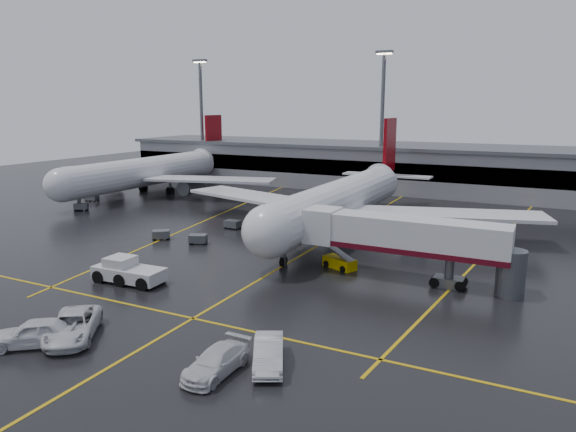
% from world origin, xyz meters
% --- Properties ---
extents(ground, '(220.00, 220.00, 0.00)m').
position_xyz_m(ground, '(0.00, 0.00, 0.00)').
color(ground, black).
rests_on(ground, ground).
extents(apron_line_centre, '(0.25, 90.00, 0.02)m').
position_xyz_m(apron_line_centre, '(0.00, 0.00, 0.01)').
color(apron_line_centre, gold).
rests_on(apron_line_centre, ground).
extents(apron_line_stop, '(60.00, 0.25, 0.02)m').
position_xyz_m(apron_line_stop, '(0.00, -22.00, 0.01)').
color(apron_line_stop, gold).
rests_on(apron_line_stop, ground).
extents(apron_line_left, '(9.99, 69.35, 0.02)m').
position_xyz_m(apron_line_left, '(-20.00, 10.00, 0.01)').
color(apron_line_left, gold).
rests_on(apron_line_left, ground).
extents(apron_line_right, '(7.57, 69.64, 0.02)m').
position_xyz_m(apron_line_right, '(18.00, 10.00, 0.01)').
color(apron_line_right, gold).
rests_on(apron_line_right, ground).
extents(terminal, '(122.00, 19.00, 8.60)m').
position_xyz_m(terminal, '(0.00, 47.93, 4.32)').
color(terminal, gray).
rests_on(terminal, ground).
extents(light_mast_left, '(3.00, 1.20, 25.45)m').
position_xyz_m(light_mast_left, '(-45.00, 42.00, 14.47)').
color(light_mast_left, '#595B60').
rests_on(light_mast_left, ground).
extents(light_mast_mid, '(3.00, 1.20, 25.45)m').
position_xyz_m(light_mast_mid, '(-5.00, 42.00, 14.47)').
color(light_mast_mid, '#595B60').
rests_on(light_mast_mid, ground).
extents(main_airliner, '(48.80, 45.60, 14.10)m').
position_xyz_m(main_airliner, '(0.00, 9.70, 4.21)').
color(main_airliner, silver).
rests_on(main_airliner, ground).
extents(second_airliner, '(48.80, 45.60, 14.10)m').
position_xyz_m(second_airliner, '(-42.00, 21.70, 4.21)').
color(second_airliner, silver).
rests_on(second_airliner, ground).
extents(jet_bridge, '(19.90, 3.40, 6.05)m').
position_xyz_m(jet_bridge, '(11.87, -6.00, 3.93)').
color(jet_bridge, silver).
rests_on(jet_bridge, ground).
extents(pushback_tractor, '(6.82, 3.15, 2.40)m').
position_xyz_m(pushback_tractor, '(-10.41, -17.84, 0.95)').
color(pushback_tractor, silver).
rests_on(pushback_tractor, ground).
extents(belt_loader, '(3.74, 2.68, 2.18)m').
position_xyz_m(belt_loader, '(5.32, -5.14, 0.54)').
color(belt_loader, '#D5AF00').
rests_on(belt_loader, ground).
extents(service_van_a, '(6.08, 6.93, 1.78)m').
position_xyz_m(service_van_a, '(-5.33, -28.45, 0.89)').
color(service_van_a, silver).
rests_on(service_van_a, ground).
extents(service_van_b, '(2.21, 5.30, 1.53)m').
position_xyz_m(service_van_b, '(6.31, -28.10, 0.77)').
color(service_van_b, silver).
rests_on(service_van_b, ground).
extents(service_van_c, '(3.91, 5.33, 1.68)m').
position_xyz_m(service_van_c, '(8.66, -25.84, 0.84)').
color(service_van_c, silver).
rests_on(service_van_c, ground).
extents(service_van_d, '(5.73, 5.05, 1.87)m').
position_xyz_m(service_van_d, '(-6.66, -30.52, 0.94)').
color(service_van_d, silver).
rests_on(service_van_d, ground).
extents(baggage_cart_a, '(2.35, 1.98, 1.12)m').
position_xyz_m(baggage_cart_a, '(-12.82, -3.85, 0.63)').
color(baggage_cart_a, '#595B60').
rests_on(baggage_cart_a, ground).
extents(baggage_cart_b, '(2.38, 2.23, 1.12)m').
position_xyz_m(baggage_cart_b, '(-18.09, -4.13, 0.63)').
color(baggage_cart_b, '#595B60').
rests_on(baggage_cart_b, ground).
extents(baggage_cart_c, '(2.08, 1.42, 1.12)m').
position_xyz_m(baggage_cart_c, '(-13.45, 4.59, 0.63)').
color(baggage_cart_c, '#595B60').
rests_on(baggage_cart_c, ground).
extents(baggage_cart_d, '(2.24, 1.71, 1.12)m').
position_xyz_m(baggage_cart_d, '(-45.85, 11.13, 0.63)').
color(baggage_cart_d, '#595B60').
rests_on(baggage_cart_d, ground).
extents(baggage_cart_e, '(2.38, 2.22, 1.12)m').
position_xyz_m(baggage_cart_e, '(-41.14, 4.55, 0.63)').
color(baggage_cart_e, '#595B60').
rests_on(baggage_cart_e, ground).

